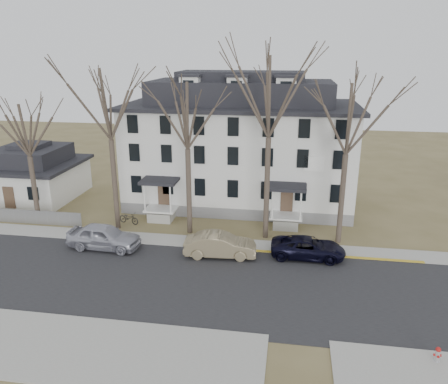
% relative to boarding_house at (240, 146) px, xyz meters
% --- Properties ---
extents(ground, '(120.00, 120.00, 0.00)m').
position_rel_boarding_house_xyz_m(ground, '(2.00, -17.95, -5.38)').
color(ground, olive).
rests_on(ground, ground).
extents(main_road, '(120.00, 10.00, 0.04)m').
position_rel_boarding_house_xyz_m(main_road, '(2.00, -15.95, -5.38)').
color(main_road, '#27272A').
rests_on(main_road, ground).
extents(far_sidewalk, '(120.00, 2.00, 0.08)m').
position_rel_boarding_house_xyz_m(far_sidewalk, '(2.00, -9.95, -5.38)').
color(far_sidewalk, '#A09F97').
rests_on(far_sidewalk, ground).
extents(near_sidewalk_left, '(20.00, 5.00, 0.08)m').
position_rel_boarding_house_xyz_m(near_sidewalk_left, '(-6.00, -22.95, -5.38)').
color(near_sidewalk_left, '#A09F97').
rests_on(near_sidewalk_left, ground).
extents(yellow_curb, '(14.00, 0.25, 0.06)m').
position_rel_boarding_house_xyz_m(yellow_curb, '(7.00, -10.85, -5.38)').
color(yellow_curb, gold).
rests_on(yellow_curb, ground).
extents(boarding_house, '(20.80, 12.36, 12.05)m').
position_rel_boarding_house_xyz_m(boarding_house, '(0.00, 0.00, 0.00)').
color(boarding_house, slate).
rests_on(boarding_house, ground).
extents(small_house, '(8.70, 8.70, 5.00)m').
position_rel_boarding_house_xyz_m(small_house, '(-20.00, -1.96, -3.13)').
color(small_house, silver).
rests_on(small_house, ground).
extents(fence, '(14.00, 0.06, 1.20)m').
position_rel_boarding_house_xyz_m(fence, '(-19.00, -8.45, -5.38)').
color(fence, gray).
rests_on(fence, ground).
extents(tree_far_left, '(8.40, 8.40, 13.72)m').
position_rel_boarding_house_xyz_m(tree_far_left, '(-9.00, -8.15, 4.96)').
color(tree_far_left, '#473B31').
rests_on(tree_far_left, ground).
extents(tree_mid_left, '(7.80, 7.80, 12.74)m').
position_rel_boarding_house_xyz_m(tree_mid_left, '(-3.00, -8.15, 4.22)').
color(tree_mid_left, '#473B31').
rests_on(tree_mid_left, ground).
extents(tree_center, '(9.00, 9.00, 14.70)m').
position_rel_boarding_house_xyz_m(tree_center, '(3.00, -8.15, 5.71)').
color(tree_center, '#473B31').
rests_on(tree_center, ground).
extents(tree_mid_right, '(7.80, 7.80, 12.74)m').
position_rel_boarding_house_xyz_m(tree_mid_right, '(8.50, -8.15, 4.22)').
color(tree_mid_right, '#473B31').
rests_on(tree_mid_right, ground).
extents(tree_bungalow, '(6.60, 6.60, 10.78)m').
position_rel_boarding_house_xyz_m(tree_bungalow, '(-16.00, -8.15, 2.74)').
color(tree_bungalow, '#473B31').
rests_on(tree_bungalow, ground).
extents(car_silver, '(5.42, 2.41, 1.81)m').
position_rel_boarding_house_xyz_m(car_silver, '(-8.47, -12.02, -4.47)').
color(car_silver, '#AEAFBB').
rests_on(car_silver, ground).
extents(car_tan, '(5.14, 2.14, 1.65)m').
position_rel_boarding_house_xyz_m(car_tan, '(0.08, -11.96, -4.55)').
color(car_tan, '#877959').
rests_on(car_tan, ground).
extents(car_navy, '(5.15, 2.42, 1.42)m').
position_rel_boarding_house_xyz_m(car_navy, '(6.15, -11.19, -4.67)').
color(car_navy, black).
rests_on(car_navy, ground).
extents(bicycle_left, '(1.95, 1.12, 0.97)m').
position_rel_boarding_house_xyz_m(bicycle_left, '(-8.41, -7.24, -4.89)').
color(bicycle_left, black).
rests_on(bicycle_left, ground).
extents(fire_hydrant, '(0.34, 0.32, 0.82)m').
position_rel_boarding_house_xyz_m(fire_hydrant, '(11.81, -21.20, -4.96)').
color(fire_hydrant, '#B7B7BA').
rests_on(fire_hydrant, ground).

